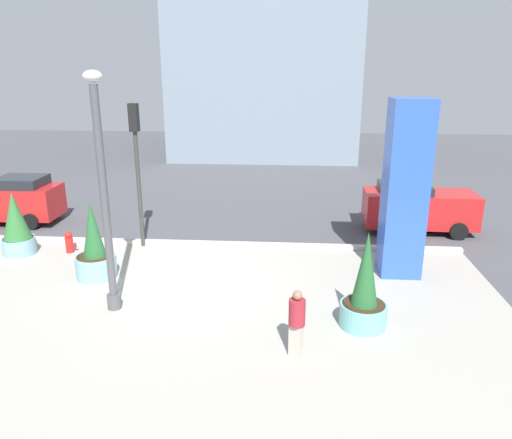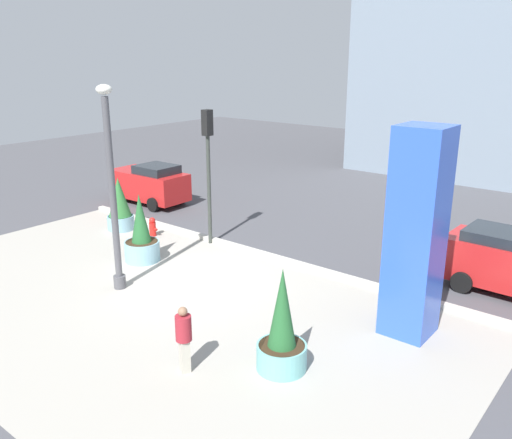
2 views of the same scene
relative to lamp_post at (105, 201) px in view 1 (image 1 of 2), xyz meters
name	(u,v)px [view 1 (image 1 of 2)]	position (x,y,z in m)	size (l,w,h in m)	color
ground_plane	(205,237)	(1.40, 5.65, -2.91)	(60.00, 60.00, 0.00)	#47474C
plaza_pavement	(164,317)	(1.40, -0.35, -2.91)	(18.00, 10.00, 0.02)	#9E998E
curb_strip	(201,244)	(1.40, 4.77, -2.83)	(18.00, 0.24, 0.16)	#B7B2A8
lamp_post	(105,201)	(0.00, 0.00, 0.00)	(0.44, 0.44, 5.99)	#4C4C51
art_pillar_blue	(405,190)	(7.86, 2.92, -0.30)	(1.17, 1.17, 5.23)	blue
potted_plant_near_right	(365,293)	(6.35, -0.44, -2.03)	(1.13, 1.13, 2.42)	#6BB2B2
potted_plant_curbside	(95,251)	(-1.21, 1.88, -2.07)	(1.18, 1.18, 2.35)	#7AA8B7
potted_plant_mid_plaza	(16,226)	(-4.54, 3.56, -1.94)	(1.06, 1.06, 2.13)	#7AA8B7
fire_hydrant	(69,242)	(-2.91, 3.81, -2.54)	(0.36, 0.26, 0.75)	red
traffic_light_corner	(137,153)	(-0.62, 4.62, 0.37)	(0.28, 0.42, 4.92)	#333833
car_curb_west	(11,200)	(-6.64, 6.90, -1.96)	(3.91, 1.99, 1.89)	red
car_curb_east	(418,207)	(9.37, 6.98, -1.96)	(4.13, 2.01, 1.85)	red
pedestrian_by_curb	(297,321)	(4.73, -1.86, -2.05)	(0.49, 0.49, 1.57)	#B2AD9E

